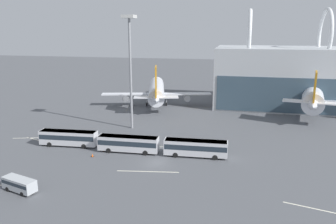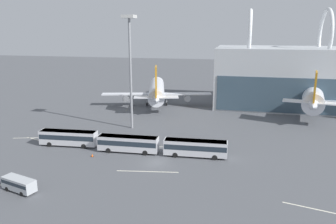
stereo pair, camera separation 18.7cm
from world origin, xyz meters
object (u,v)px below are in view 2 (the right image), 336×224
(shuttle_bus_2, at_px, (195,147))
(shuttle_bus_0, at_px, (68,137))
(floodlight_mast, at_px, (130,51))
(airliner_at_gate_near, at_px, (157,91))
(traffic_cone_0, at_px, (92,155))
(shuttle_bus_1, at_px, (128,143))
(service_van_foreground, at_px, (19,184))
(airliner_at_gate_far, at_px, (313,95))

(shuttle_bus_2, bearing_deg, shuttle_bus_0, 176.65)
(shuttle_bus_0, bearing_deg, floodlight_mast, 55.84)
(floodlight_mast, bearing_deg, airliner_at_gate_near, 91.00)
(shuttle_bus_0, xyz_separation_m, traffic_cone_0, (7.45, -4.57, -1.61))
(shuttle_bus_0, relative_size, shuttle_bus_1, 1.00)
(shuttle_bus_1, distance_m, floodlight_mast, 23.65)
(shuttle_bus_0, height_order, service_van_foreground, shuttle_bus_0)
(shuttle_bus_0, distance_m, floodlight_mast, 24.36)
(shuttle_bus_2, bearing_deg, airliner_at_gate_near, 111.01)
(airliner_at_gate_far, height_order, service_van_foreground, airliner_at_gate_far)
(shuttle_bus_0, height_order, shuttle_bus_1, same)
(airliner_at_gate_near, distance_m, service_van_foreground, 61.38)
(airliner_at_gate_far, bearing_deg, shuttle_bus_2, 155.28)
(shuttle_bus_0, xyz_separation_m, shuttle_bus_1, (13.39, -0.67, 0.00))
(service_van_foreground, bearing_deg, airliner_at_gate_near, 100.36)
(airliner_at_gate_far, bearing_deg, airliner_at_gate_near, 98.82)
(shuttle_bus_1, relative_size, traffic_cone_0, 19.82)
(floodlight_mast, bearing_deg, shuttle_bus_0, -119.93)
(shuttle_bus_1, bearing_deg, airliner_at_gate_near, 94.35)
(airliner_at_gate_far, xyz_separation_m, shuttle_bus_1, (-41.43, -40.77, -3.58))
(shuttle_bus_2, bearing_deg, airliner_at_gate_far, 52.03)
(shuttle_bus_2, xyz_separation_m, traffic_cone_0, (-19.32, -4.45, -1.61))
(shuttle_bus_2, bearing_deg, service_van_foreground, -143.58)
(airliner_at_gate_far, relative_size, service_van_foreground, 5.84)
(shuttle_bus_1, relative_size, shuttle_bus_2, 1.00)
(airliner_at_gate_near, distance_m, shuttle_bus_2, 45.35)
(service_van_foreground, bearing_deg, shuttle_bus_1, 76.68)
(airliner_at_gate_near, xyz_separation_m, floodlight_mast, (0.45, -26.00, 14.12))
(floodlight_mast, bearing_deg, airliner_at_gate_far, 28.40)
(shuttle_bus_0, height_order, floodlight_mast, floodlight_mast)
(service_van_foreground, relative_size, floodlight_mast, 0.22)
(shuttle_bus_2, bearing_deg, traffic_cone_0, -170.14)
(floodlight_mast, relative_size, traffic_cone_0, 43.90)
(airliner_at_gate_near, xyz_separation_m, airliner_at_gate_far, (46.52, -1.09, 0.78))
(airliner_at_gate_far, xyz_separation_m, shuttle_bus_0, (-54.82, -40.11, -3.58))
(floodlight_mast, bearing_deg, service_van_foreground, -99.53)
(airliner_at_gate_near, height_order, shuttle_bus_0, airliner_at_gate_near)
(shuttle_bus_0, bearing_deg, shuttle_bus_1, -7.10)
(shuttle_bus_1, bearing_deg, shuttle_bus_0, 174.55)
(airliner_at_gate_near, distance_m, traffic_cone_0, 45.98)
(shuttle_bus_1, bearing_deg, floodlight_mast, 103.72)
(airliner_at_gate_near, distance_m, floodlight_mast, 29.59)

